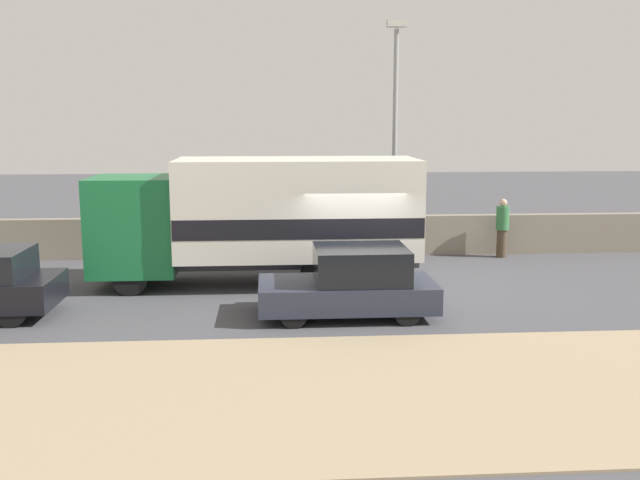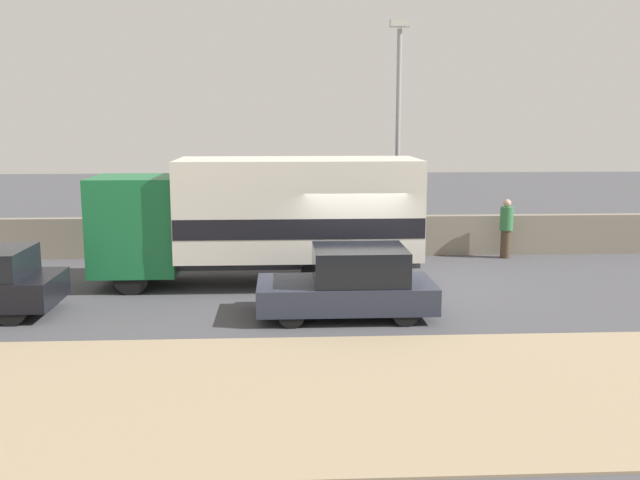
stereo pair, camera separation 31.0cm
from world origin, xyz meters
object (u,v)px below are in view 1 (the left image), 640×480
at_px(street_lamp, 395,125).
at_px(box_truck, 267,215).
at_px(car_hatchback, 352,283).
at_px(pedestrian, 502,227).

height_order(street_lamp, box_truck, street_lamp).
xyz_separation_m(box_truck, car_hatchback, (1.84, -3.16, -1.08)).
xyz_separation_m(car_hatchback, pedestrian, (5.43, 6.30, 0.22)).
relative_size(street_lamp, box_truck, 0.85).
distance_m(box_truck, car_hatchback, 3.81).
relative_size(box_truck, car_hatchback, 2.16).
distance_m(street_lamp, pedestrian, 4.69).
bearing_deg(box_truck, car_hatchback, 120.19).
bearing_deg(street_lamp, car_hatchback, -108.05).
relative_size(street_lamp, pedestrian, 3.88).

